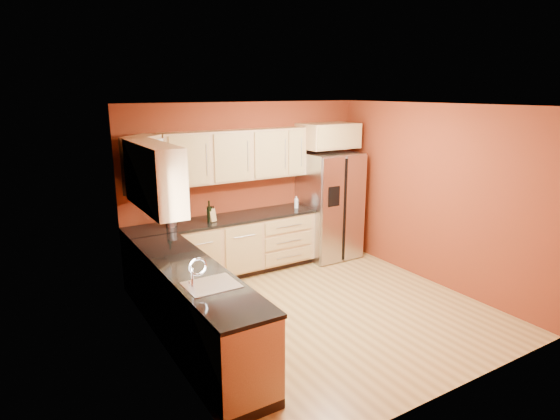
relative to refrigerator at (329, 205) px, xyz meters
The scene contains 23 objects.
floor 2.29m from the refrigerator, 129.72° to the right, with size 4.00×4.00×0.00m, color #A27B3E.
ceiling 2.72m from the refrigerator, 129.72° to the right, with size 4.00×4.00×0.00m, color silver.
wall_back 1.46m from the refrigerator, 164.48° to the left, with size 4.00×0.04×2.60m, color maroon.
wall_front 3.89m from the refrigerator, 110.43° to the right, with size 4.00×0.04×2.60m, color maroon.
wall_left 3.75m from the refrigerator, 154.12° to the right, with size 0.04×4.00×2.60m, color maroon.
wall_right 1.80m from the refrigerator, 68.20° to the right, with size 0.04×4.00×2.60m, color maroon.
base_cabinets_back 1.95m from the refrigerator, behind, with size 2.90×0.60×0.88m, color tan.
base_cabinets_left 3.49m from the refrigerator, 151.95° to the right, with size 0.60×2.80×0.88m, color tan.
countertop_back 1.90m from the refrigerator, behind, with size 2.90×0.62×0.04m, color black.
countertop_left 3.45m from the refrigerator, 151.87° to the right, with size 0.62×2.80×0.04m, color black.
upper_cabinets_back 1.87m from the refrigerator, behind, with size 2.30×0.33×0.75m, color tan.
upper_cabinets_left 3.44m from the refrigerator, 164.22° to the right, with size 0.33×1.35×0.75m, color tan.
corner_upper_cabinet 3.16m from the refrigerator, behind, with size 0.62×0.33×0.75m, color tan.
over_fridge_cabinet 1.16m from the refrigerator, 90.00° to the left, with size 0.92×0.60×0.40m, color tan.
refrigerator is the anchor object (origin of this frame).
window 4.01m from the refrigerator, 147.46° to the right, with size 0.03×0.90×1.00m, color white.
sink_faucet 3.71m from the refrigerator, 145.05° to the right, with size 0.50×0.42×0.30m, color white, non-canonical shape.
canister_left 2.69m from the refrigerator, behind, with size 0.13×0.13×0.21m, color silver.
canister_right 2.73m from the refrigerator, behind, with size 0.10×0.10×0.17m, color silver.
wine_bottle_a 2.74m from the refrigerator, behind, with size 0.08×0.08×0.35m, color black, non-canonical shape.
wine_bottle_b 2.17m from the refrigerator, behind, with size 0.07×0.07×0.32m, color black, non-canonical shape.
knife_block 2.13m from the refrigerator, behind, with size 0.10×0.09×0.19m, color tan.
soap_dispenser 0.65m from the refrigerator, behind, with size 0.06×0.06×0.19m, color white.
Camera 1 is at (-3.32, -4.47, 2.77)m, focal length 30.00 mm.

